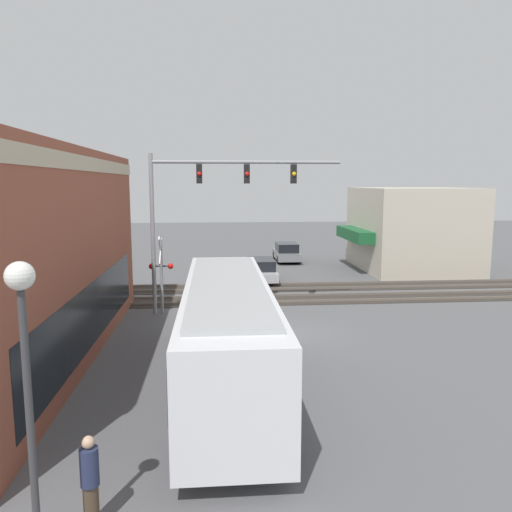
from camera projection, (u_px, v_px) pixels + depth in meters
ground_plane at (291, 333)px, 21.03m from camera, size 120.00×120.00×0.00m
shop_building at (411, 229)px, 36.29m from camera, size 8.69×8.51×5.93m
city_bus at (227, 329)px, 15.36m from camera, size 11.85×2.59×3.29m
traffic_signal_gantry at (210, 195)px, 23.58m from camera, size 0.42×9.05×7.65m
crossing_signal at (161, 266)px, 24.03m from camera, size 1.41×1.18×3.81m
streetlamp at (28, 395)px, 7.64m from camera, size 0.44×0.44×5.13m
rail_track_near at (274, 300)px, 26.94m from camera, size 2.60×60.00×0.15m
rail_track_far at (268, 287)px, 30.10m from camera, size 2.60×60.00×0.15m
parked_car_silver at (261, 270)px, 32.23m from camera, size 4.70×1.82×1.45m
parked_car_grey at (286, 253)px, 40.11m from camera, size 4.27×1.82×1.52m
pedestrian_by_lamp at (90, 481)px, 9.02m from camera, size 0.34×0.34×1.79m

